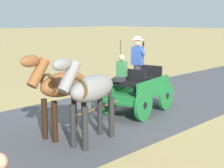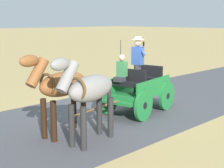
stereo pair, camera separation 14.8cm
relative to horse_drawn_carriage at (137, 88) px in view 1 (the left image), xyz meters
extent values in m
plane|color=tan|center=(0.51, 0.25, -0.82)|extent=(200.00, 200.00, 0.00)
cube|color=#4C4C51|center=(0.51, 0.25, -0.81)|extent=(5.32, 160.00, 0.01)
cube|color=#1E7233|center=(0.02, -0.08, -0.16)|extent=(1.59, 2.38, 0.12)
cube|color=#1E7233|center=(-0.54, -0.19, 0.12)|extent=(0.45, 2.07, 0.44)
cube|color=#1E7233|center=(0.58, 0.02, 0.12)|extent=(0.45, 2.07, 0.44)
cube|color=#1E7233|center=(-0.21, 1.12, -0.26)|extent=(1.11, 0.44, 0.08)
cube|color=#1E7233|center=(0.24, -1.26, -0.34)|extent=(0.74, 0.33, 0.06)
cube|color=black|center=(-0.09, 0.51, 0.22)|extent=(1.07, 0.54, 0.14)
cube|color=black|center=(-0.06, 0.34, 0.44)|extent=(1.02, 0.27, 0.44)
cube|color=black|center=(0.11, -0.57, 0.22)|extent=(1.07, 0.54, 0.14)
cube|color=black|center=(0.14, -0.75, 0.44)|extent=(1.02, 0.27, 0.44)
cylinder|color=#1E7233|center=(-0.76, 0.55, -0.34)|extent=(0.28, 0.96, 0.96)
cylinder|color=black|center=(-0.76, 0.55, -0.34)|extent=(0.16, 0.23, 0.21)
cylinder|color=#1E7233|center=(0.51, 0.80, -0.34)|extent=(0.28, 0.96, 0.96)
cylinder|color=black|center=(0.51, 0.80, -0.34)|extent=(0.16, 0.23, 0.21)
cylinder|color=#1E7233|center=(-0.48, -0.96, -0.34)|extent=(0.28, 0.96, 0.96)
cylinder|color=black|center=(-0.48, -0.96, -0.34)|extent=(0.16, 0.23, 0.21)
cylinder|color=#1E7233|center=(0.80, -0.72, -0.34)|extent=(0.28, 0.96, 0.96)
cylinder|color=black|center=(0.80, -0.72, -0.34)|extent=(0.16, 0.23, 0.21)
cylinder|color=brown|center=(-0.39, 2.08, -0.21)|extent=(0.44, 1.98, 0.07)
cylinder|color=black|center=(0.20, 0.57, 0.92)|extent=(0.02, 0.02, 1.30)
cylinder|color=#2D2D33|center=(-0.19, 0.21, 0.35)|extent=(0.22, 0.22, 0.90)
cube|color=#2D4C99|center=(-0.19, 0.21, 1.08)|extent=(0.37, 0.28, 0.56)
sphere|color=tan|center=(-0.19, 0.21, 1.48)|extent=(0.22, 0.22, 0.22)
cylinder|color=beige|center=(-0.19, 0.21, 1.58)|extent=(0.36, 0.36, 0.01)
cylinder|color=beige|center=(-0.19, 0.21, 1.63)|extent=(0.20, 0.20, 0.10)
cylinder|color=#2D4C99|center=(-0.37, 0.22, 1.26)|extent=(0.27, 0.13, 0.32)
cube|color=black|center=(-0.44, 0.23, 1.46)|extent=(0.03, 0.07, 0.14)
cube|color=#2D2D33|center=(0.13, 0.68, 0.36)|extent=(0.33, 0.37, 0.14)
cube|color=#387F47|center=(0.15, 0.56, 0.67)|extent=(0.33, 0.25, 0.48)
sphere|color=tan|center=(0.15, 0.56, 1.02)|extent=(0.20, 0.20, 0.20)
ellipsoid|color=gray|center=(-1.00, 2.78, 0.55)|extent=(0.86, 1.64, 0.64)
cylinder|color=#272726|center=(-1.28, 3.28, -0.29)|extent=(0.15, 0.15, 1.05)
cylinder|color=#272726|center=(-0.93, 3.35, -0.29)|extent=(0.15, 0.15, 1.05)
cylinder|color=#272726|center=(-1.07, 2.21, -0.29)|extent=(0.15, 0.15, 1.05)
cylinder|color=#272726|center=(-0.71, 2.28, -0.29)|extent=(0.15, 0.15, 1.05)
cylinder|color=gray|center=(-1.16, 3.61, 0.95)|extent=(0.38, 0.69, 0.73)
ellipsoid|color=gray|center=(-1.21, 3.82, 1.26)|extent=(0.32, 0.57, 0.28)
cube|color=#272726|center=(-1.16, 3.59, 0.99)|extent=(0.16, 0.50, 0.56)
cylinder|color=#272726|center=(-0.85, 2.05, 0.25)|extent=(0.11, 0.11, 0.70)
torus|color=brown|center=(-1.10, 3.32, 0.63)|extent=(0.55, 0.18, 0.55)
ellipsoid|color=brown|center=(-0.08, 2.95, 0.55)|extent=(0.80, 1.63, 0.64)
cylinder|color=black|center=(-0.34, 3.46, -0.29)|extent=(0.15, 0.15, 1.05)
cylinder|color=black|center=(0.02, 3.52, -0.29)|extent=(0.15, 0.15, 1.05)
cylinder|color=black|center=(-0.17, 2.39, -0.29)|extent=(0.15, 0.15, 1.05)
cylinder|color=black|center=(0.19, 2.44, -0.29)|extent=(0.15, 0.15, 1.05)
cylinder|color=brown|center=(-0.21, 3.79, 0.95)|extent=(0.36, 0.68, 0.73)
ellipsoid|color=brown|center=(-0.24, 4.00, 1.26)|extent=(0.30, 0.57, 0.28)
cube|color=black|center=(-0.21, 3.77, 0.99)|extent=(0.14, 0.51, 0.56)
cylinder|color=black|center=(0.04, 2.22, 0.25)|extent=(0.11, 0.11, 0.70)
torus|color=brown|center=(-0.16, 3.49, 0.63)|extent=(0.55, 0.15, 0.55)
camera|label=1|loc=(-6.85, 7.91, 2.19)|focal=52.56mm
camera|label=2|loc=(-6.95, 7.80, 2.19)|focal=52.56mm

